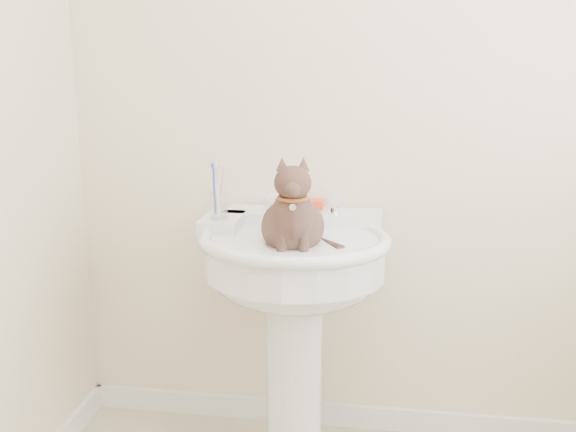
% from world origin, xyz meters
% --- Properties ---
extents(wall_back, '(2.20, 0.00, 2.50)m').
position_xyz_m(wall_back, '(0.00, 1.10, 1.25)').
color(wall_back, beige).
rests_on(wall_back, ground).
extents(baseboard_back, '(2.20, 0.02, 0.09)m').
position_xyz_m(baseboard_back, '(0.00, 1.09, 0.04)').
color(baseboard_back, white).
rests_on(baseboard_back, floor).
extents(pedestal_sink, '(0.64, 0.63, 0.88)m').
position_xyz_m(pedestal_sink, '(-0.24, 0.81, 0.69)').
color(pedestal_sink, white).
rests_on(pedestal_sink, floor).
extents(faucet, '(0.28, 0.12, 0.14)m').
position_xyz_m(faucet, '(-0.24, 0.97, 0.92)').
color(faucet, silver).
rests_on(faucet, pedestal_sink).
extents(soap_bar, '(0.09, 0.06, 0.03)m').
position_xyz_m(soap_bar, '(-0.21, 1.06, 0.90)').
color(soap_bar, '#EA4222').
rests_on(soap_bar, pedestal_sink).
extents(toothbrush_cup, '(0.07, 0.07, 0.19)m').
position_xyz_m(toothbrush_cup, '(-0.50, 0.84, 0.93)').
color(toothbrush_cup, silver).
rests_on(toothbrush_cup, pedestal_sink).
extents(cat, '(0.22, 0.27, 0.40)m').
position_xyz_m(cat, '(-0.23, 0.72, 0.92)').
color(cat, brown).
rests_on(cat, pedestal_sink).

